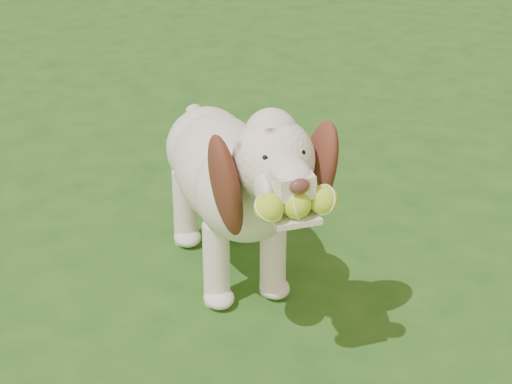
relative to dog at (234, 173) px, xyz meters
name	(u,v)px	position (x,y,z in m)	size (l,w,h in m)	color
ground	(288,318)	(0.07, -0.32, -0.44)	(80.00, 80.00, 0.00)	#1E4D16
dog	(234,173)	(0.00, 0.00, 0.00)	(0.52, 1.28, 0.83)	white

